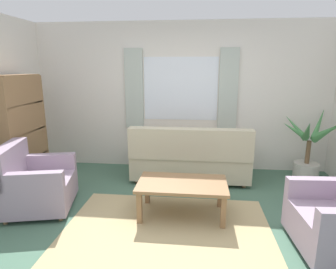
{
  "coord_description": "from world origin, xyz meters",
  "views": [
    {
      "loc": [
        0.32,
        -2.85,
        1.83
      ],
      "look_at": [
        -0.06,
        0.7,
        0.97
      ],
      "focal_mm": 30.22,
      "sensor_mm": 36.0,
      "label": 1
    }
  ],
  "objects_px": {
    "coffee_table": "(182,187)",
    "bookshelf": "(24,130)",
    "armchair_left": "(34,184)",
    "potted_plant": "(309,154)",
    "couch": "(190,158)"
  },
  "relations": [
    {
      "from": "couch",
      "to": "armchair_left",
      "type": "xyz_separation_m",
      "value": [
        -1.98,
        -1.23,
        -0.01
      ]
    },
    {
      "from": "potted_plant",
      "to": "bookshelf",
      "type": "xyz_separation_m",
      "value": [
        -4.46,
        -0.56,
        0.41
      ]
    },
    {
      "from": "armchair_left",
      "to": "potted_plant",
      "type": "distance_m",
      "value": 4.12
    },
    {
      "from": "couch",
      "to": "coffee_table",
      "type": "relative_size",
      "value": 1.73
    },
    {
      "from": "armchair_left",
      "to": "coffee_table",
      "type": "height_order",
      "value": "armchair_left"
    },
    {
      "from": "bookshelf",
      "to": "armchair_left",
      "type": "bearing_deg",
      "value": 35.91
    },
    {
      "from": "couch",
      "to": "bookshelf",
      "type": "height_order",
      "value": "bookshelf"
    },
    {
      "from": "armchair_left",
      "to": "bookshelf",
      "type": "xyz_separation_m",
      "value": [
        -0.57,
        0.79,
        0.53
      ]
    },
    {
      "from": "armchair_left",
      "to": "coffee_table",
      "type": "xyz_separation_m",
      "value": [
        1.92,
        0.05,
        0.03
      ]
    },
    {
      "from": "potted_plant",
      "to": "bookshelf",
      "type": "relative_size",
      "value": 0.69
    },
    {
      "from": "coffee_table",
      "to": "bookshelf",
      "type": "bearing_deg",
      "value": 163.4
    },
    {
      "from": "couch",
      "to": "coffee_table",
      "type": "height_order",
      "value": "couch"
    },
    {
      "from": "bookshelf",
      "to": "potted_plant",
      "type": "bearing_deg",
      "value": 97.22
    },
    {
      "from": "couch",
      "to": "bookshelf",
      "type": "relative_size",
      "value": 1.1
    },
    {
      "from": "coffee_table",
      "to": "bookshelf",
      "type": "distance_m",
      "value": 2.65
    }
  ]
}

